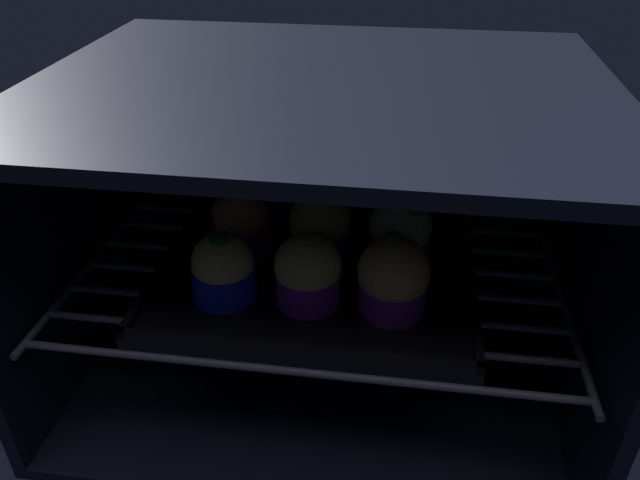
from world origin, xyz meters
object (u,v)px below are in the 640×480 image
muffin_row1_col0 (241,222)px  muffin_row1_col2 (400,232)px  muffin_row2_col2 (398,194)px  muffin_row0_col1 (311,272)px  muffin_row1_col1 (323,227)px  baking_tray (320,259)px  muffin_row2_col1 (329,194)px  muffin_row0_col2 (393,278)px  muffin_row0_col0 (223,269)px  muffin_row2_col0 (258,189)px

muffin_row1_col0 → muffin_row1_col2: muffin_row1_col2 is taller
muffin_row1_col0 → muffin_row2_col2: same height
muffin_row0_col1 → muffin_row1_col1: (0.08, 8.76, 0.11)cm
baking_tray → muffin_row2_col1: (-0.10, 8.82, 4.03)cm
muffin_row0_col2 → muffin_row0_col0: bearing=-179.4°
muffin_row1_col0 → muffin_row1_col2: (18.21, -0.42, 0.37)cm
muffin_row0_col0 → muffin_row2_col0: size_ratio=0.99×
muffin_row1_col0 → muffin_row2_col2: (17.68, 8.92, 0.27)cm
muffin_row1_col1 → muffin_row1_col2: bearing=-2.8°
baking_tray → muffin_row0_col0: (-8.75, -8.94, 3.90)cm
baking_tray → muffin_row1_col0: bearing=178.5°
muffin_row0_col0 → baking_tray: bearing=45.6°
muffin_row1_col2 → muffin_row2_col2: size_ratio=1.08×
muffin_row0_col0 → muffin_row2_col0: (-0.48, 17.88, 0.10)cm
muffin_row2_col2 → muffin_row0_col1: bearing=-114.9°
baking_tray → muffin_row2_col1: muffin_row2_col1 is taller
muffin_row0_col1 → muffin_row1_col2: muffin_row1_col2 is taller
muffin_row0_col0 → muffin_row2_col1: bearing=64.0°
muffin_row0_col1 → muffin_row2_col1: 17.34cm
baking_tray → muffin_row2_col2: bearing=47.3°
muffin_row2_col0 → muffin_row2_col1: bearing=-0.8°
baking_tray → muffin_row1_col1: 4.28cm
muffin_row0_col1 → muffin_row2_col2: muffin_row2_col2 is taller
muffin_row0_col0 → muffin_row1_col0: bearing=93.0°
baking_tray → muffin_row1_col0: (-9.23, 0.24, 4.18)cm
muffin_row0_col2 → muffin_row1_col0: 19.96cm
muffin_row0_col0 → muffin_row0_col1: size_ratio=0.99×
muffin_row0_col1 → muffin_row1_col1: 8.76cm
muffin_row1_col2 → muffin_row2_col1: 12.80cm
muffin_row0_col2 → muffin_row1_col2: bearing=87.4°
muffin_row0_col2 → muffin_row2_col0: 25.11cm
muffin_row1_col1 → muffin_row1_col2: size_ratio=0.90×
baking_tray → muffin_row2_col1: bearing=90.6°
muffin_row0_col0 → muffin_row1_col0: muffin_row1_col0 is taller
muffin_row0_col1 → muffin_row2_col2: size_ratio=0.95×
muffin_row0_col1 → muffin_row0_col0: bearing=-177.3°
muffin_row0_col0 → muffin_row0_col2: (17.34, 0.18, 0.46)cm
muffin_row1_col1 → muffin_row2_col2: (8.11, 8.91, 0.19)cm
muffin_row1_col1 → muffin_row0_col2: bearing=-47.5°
baking_tray → muffin_row1_col2: bearing=-1.2°
muffin_row2_col0 → baking_tray: bearing=-44.1°
baking_tray → muffin_row2_col0: muffin_row2_col0 is taller
muffin_row0_col2 → muffin_row2_col2: size_ratio=1.04×
muffin_row0_col0 → muffin_row1_col1: bearing=45.3°
muffin_row0_col0 → muffin_row2_col2: size_ratio=0.93×
baking_tray → muffin_row2_col1: 9.70cm
baking_tray → muffin_row1_col1: (0.34, 0.24, 4.25)cm
muffin_row0_col1 → muffin_row0_col2: size_ratio=0.91×
muffin_row0_col2 → muffin_row2_col0: muffin_row0_col2 is taller
muffin_row0_col2 → muffin_row2_col2: 17.91cm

